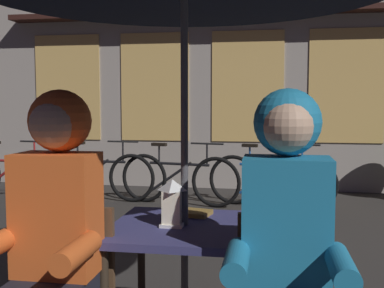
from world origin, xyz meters
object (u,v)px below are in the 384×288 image
(bicycle_third, at_px, (179,179))
(bicycle_fourth, at_px, (271,181))
(person_right_hooded, at_px, (286,231))
(book, at_px, (191,213))
(lantern, at_px, (172,202))
(cafe_table, at_px, (185,245))
(person_left_hooded, at_px, (55,221))
(bicycle_nearest, at_px, (11,175))
(bicycle_second, at_px, (97,175))

(bicycle_third, xyz_separation_m, bicycle_fourth, (1.20, 0.04, 0.00))
(person_right_hooded, distance_m, book, 0.80)
(lantern, height_order, bicycle_third, lantern)
(cafe_table, relative_size, bicycle_third, 0.45)
(person_left_hooded, relative_size, book, 7.00)
(bicycle_nearest, xyz_separation_m, bicycle_second, (1.19, 0.16, 0.00))
(lantern, distance_m, person_left_hooded, 0.58)
(person_left_hooded, relative_size, bicycle_nearest, 0.84)
(bicycle_nearest, bearing_deg, bicycle_third, 1.42)
(person_left_hooded, xyz_separation_m, book, (0.48, 0.64, -0.09))
(lantern, xyz_separation_m, bicycle_second, (-1.89, 3.95, -0.51))
(bicycle_second, xyz_separation_m, bicycle_fourth, (2.38, -0.06, 0.00))
(book, bearing_deg, lantern, -89.42)
(lantern, relative_size, person_right_hooded, 0.17)
(bicycle_nearest, bearing_deg, lantern, -50.83)
(person_left_hooded, distance_m, bicycle_fourth, 4.40)
(bicycle_second, distance_m, bicycle_fourth, 2.38)
(person_right_hooded, bearing_deg, bicycle_nearest, 130.89)
(lantern, bearing_deg, cafe_table, 30.77)
(lantern, height_order, book, lantern)
(person_right_hooded, distance_m, bicycle_third, 4.45)
(cafe_table, xyz_separation_m, lantern, (-0.05, -0.03, 0.22))
(bicycle_second, bearing_deg, bicycle_third, -5.06)
(person_right_hooded, bearing_deg, bicycle_fourth, 90.64)
(person_left_hooded, distance_m, book, 0.80)
(bicycle_fourth, bearing_deg, cafe_table, -96.40)
(person_right_hooded, distance_m, bicycle_fourth, 4.31)
(cafe_table, height_order, bicycle_third, bicycle_third)
(cafe_table, height_order, bicycle_second, bicycle_second)
(person_left_hooded, bearing_deg, bicycle_second, 108.69)
(person_right_hooded, bearing_deg, cafe_table, 138.43)
(cafe_table, bearing_deg, lantern, -149.23)
(book, bearing_deg, bicycle_nearest, 144.37)
(bicycle_nearest, distance_m, bicycle_fourth, 3.57)
(lantern, bearing_deg, bicycle_fourth, 82.86)
(bicycle_nearest, bearing_deg, cafe_table, -50.09)
(cafe_table, bearing_deg, book, 90.45)
(lantern, relative_size, book, 1.16)
(cafe_table, relative_size, lantern, 3.20)
(bicycle_second, bearing_deg, bicycle_fourth, -1.56)
(lantern, relative_size, bicycle_nearest, 0.14)
(person_right_hooded, relative_size, bicycle_second, 0.83)
(bicycle_third, distance_m, book, 3.70)
(cafe_table, distance_m, bicycle_second, 4.38)
(book, bearing_deg, bicycle_second, 130.57)
(cafe_table, distance_m, lantern, 0.23)
(cafe_table, distance_m, person_right_hooded, 0.67)
(cafe_table, xyz_separation_m, bicycle_second, (-1.95, 3.92, -0.29))
(person_left_hooded, xyz_separation_m, person_right_hooded, (0.96, 0.00, 0.00))
(person_right_hooded, distance_m, bicycle_nearest, 5.55)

